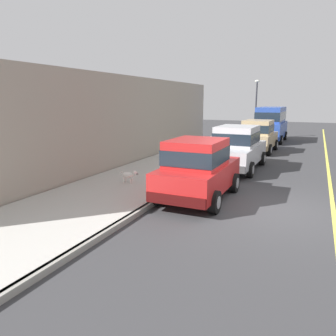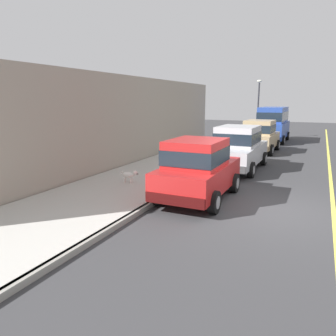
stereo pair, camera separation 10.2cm
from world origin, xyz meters
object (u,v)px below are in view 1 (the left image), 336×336
(car_red_hatchback, at_px, (198,168))
(car_tan_hatchback, at_px, (258,135))
(car_silver_sedan, at_px, (237,147))
(dog_white, at_px, (129,175))
(car_blue_van, at_px, (271,123))
(fire_hydrant, at_px, (198,159))
(street_lamp, at_px, (256,102))

(car_red_hatchback, distance_m, car_tan_hatchback, 10.37)
(car_silver_sedan, xyz_separation_m, dog_white, (-2.77, -4.56, -0.55))
(car_blue_van, relative_size, fire_hydrant, 6.79)
(street_lamp, bearing_deg, car_tan_hatchback, -78.68)
(car_silver_sedan, relative_size, car_blue_van, 0.94)
(fire_hydrant, bearing_deg, street_lamp, 89.57)
(car_tan_hatchback, bearing_deg, car_silver_sedan, -90.21)
(car_tan_hatchback, height_order, street_lamp, street_lamp)
(car_silver_sedan, distance_m, street_lamp, 12.69)
(car_tan_hatchback, distance_m, dog_white, 10.37)
(fire_hydrant, bearing_deg, car_red_hatchback, -70.83)
(car_red_hatchback, height_order, car_blue_van, car_blue_van)
(car_red_hatchback, xyz_separation_m, car_silver_sedan, (0.07, 4.96, 0.01))
(car_tan_hatchback, xyz_separation_m, fire_hydrant, (-1.51, -6.28, -0.50))
(car_silver_sedan, distance_m, car_blue_van, 10.90)
(car_tan_hatchback, relative_size, fire_hydrant, 5.31)
(car_red_hatchback, relative_size, dog_white, 5.04)
(car_red_hatchback, bearing_deg, car_blue_van, 89.71)
(car_red_hatchback, distance_m, street_lamp, 17.58)
(car_tan_hatchback, distance_m, car_blue_van, 5.49)
(car_silver_sedan, xyz_separation_m, car_blue_van, (0.01, 10.89, 0.41))
(car_tan_hatchback, bearing_deg, dog_white, -105.63)
(street_lamp, bearing_deg, dog_white, -94.63)
(car_silver_sedan, xyz_separation_m, street_lamp, (-1.39, 12.46, 1.92))
(car_red_hatchback, xyz_separation_m, fire_hydrant, (-1.42, 4.09, -0.50))
(car_silver_sedan, height_order, dog_white, car_silver_sedan)
(fire_hydrant, bearing_deg, car_blue_van, 82.73)
(car_red_hatchback, xyz_separation_m, dog_white, (-2.70, 0.40, -0.55))
(dog_white, bearing_deg, fire_hydrant, 70.87)
(car_silver_sedan, relative_size, car_tan_hatchback, 1.20)
(car_silver_sedan, height_order, car_blue_van, car_blue_van)
(dog_white, distance_m, fire_hydrant, 3.91)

